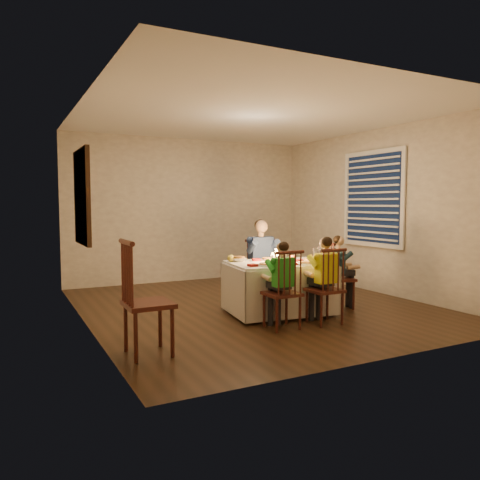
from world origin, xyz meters
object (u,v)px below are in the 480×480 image
serving_bowl (239,260)px  child_green (282,328)px  chair_end (338,308)px  chair_adult (261,303)px  adult (261,303)px  chair_extra (149,354)px  chair_near_right (324,324)px  child_yellow (324,324)px  child_teal (338,308)px  dining_table (279,277)px  chair_near_left (282,328)px

serving_bowl → child_green: bearing=-86.8°
chair_end → chair_adult: bearing=56.2°
adult → child_green: (-0.49, -1.32, 0.00)m
chair_extra → child_green: (1.61, 0.21, 0.00)m
serving_bowl → chair_near_right: bearing=-58.6°
child_green → child_yellow: bearing=175.9°
child_teal → chair_end: bearing=0.0°
chair_adult → child_yellow: bearing=-83.9°
dining_table → serving_bowl: serving_bowl is taller
child_teal → serving_bowl: size_ratio=5.18×
chair_extra → child_yellow: chair_extra is taller
chair_end → serving_bowl: 1.54m
child_yellow → child_green: bearing=-4.1°
chair_adult → chair_extra: (-2.09, -1.53, 0.00)m
child_green → child_teal: 1.36m
dining_table → serving_bowl: (-0.42, 0.31, 0.22)m
serving_bowl → chair_near_left: bearing=-86.8°
chair_near_right → adult: 1.37m
chair_end → child_green: size_ratio=0.91×
serving_bowl → chair_adult: bearing=33.3°
chair_adult → chair_near_left: 1.41m
dining_table → adult: size_ratio=1.16×
child_yellow → adult: bearing=-86.2°
chair_near_right → serving_bowl: size_ratio=4.74×
chair_end → child_yellow: size_ratio=0.88×
serving_bowl → adult: bearing=33.3°
adult → child_yellow: 1.37m
child_yellow → chair_end: bearing=-139.2°
chair_near_left → child_green: size_ratio=0.91×
chair_near_left → child_green: (0.00, 0.00, 0.00)m
dining_table → chair_end: bearing=-0.4°
chair_near_right → chair_end: size_ratio=1.00×
chair_adult → chair_extra: bearing=-141.2°
dining_table → adult: bearing=87.0°
chair_near_left → chair_near_right: bearing=175.9°
adult → child_green: adult is taller
chair_near_left → chair_near_right: (0.56, -0.05, 0.00)m
child_teal → adult: bearing=56.2°
chair_near_right → chair_extra: size_ratio=0.83×
child_green → child_yellow: (0.56, -0.05, 0.00)m
chair_extra → adult: size_ratio=0.91×
dining_table → adult: dining_table is taller
dining_table → chair_end: size_ratio=1.53×
chair_end → serving_bowl: bearing=83.7°
child_green → serving_bowl: serving_bowl is taller
chair_near_left → serving_bowl: 1.19m
chair_extra → adult: (2.09, 1.53, 0.00)m
chair_near_right → chair_near_left: bearing=-4.1°
dining_table → child_green: bearing=-112.0°
dining_table → chair_end: dining_table is taller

